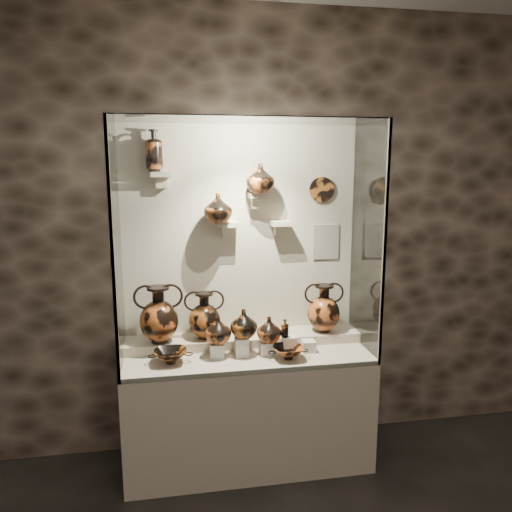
{
  "coord_description": "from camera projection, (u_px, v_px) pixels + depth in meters",
  "views": [
    {
      "loc": [
        -0.52,
        -1.05,
        2.13
      ],
      "look_at": [
        0.07,
        2.26,
        1.5
      ],
      "focal_mm": 35.0,
      "sensor_mm": 36.0,
      "label": 1
    }
  ],
  "objects": [
    {
      "name": "wall_back",
      "position": [
        240.0,
        236.0,
        3.63
      ],
      "size": [
        5.0,
        0.02,
        3.2
      ],
      "primitive_type": "cube",
      "color": "#2E241C",
      "rests_on": "ground"
    },
    {
      "name": "plinth",
      "position": [
        248.0,
        410.0,
        3.54
      ],
      "size": [
        1.7,
        0.6,
        0.8
      ],
      "primitive_type": "cube",
      "color": "beige",
      "rests_on": "floor"
    },
    {
      "name": "front_tier",
      "position": [
        248.0,
        355.0,
        3.46
      ],
      "size": [
        1.68,
        0.58,
        0.03
      ],
      "primitive_type": "cube",
      "color": "beige",
      "rests_on": "plinth"
    },
    {
      "name": "rear_tier",
      "position": [
        244.0,
        341.0,
        3.63
      ],
      "size": [
        1.7,
        0.25,
        0.1
      ],
      "primitive_type": "cube",
      "color": "beige",
      "rests_on": "plinth"
    },
    {
      "name": "back_panel",
      "position": [
        241.0,
        236.0,
        3.62
      ],
      "size": [
        1.7,
        0.03,
        1.6
      ],
      "primitive_type": "cube",
      "color": "beige",
      "rests_on": "plinth"
    },
    {
      "name": "glass_front",
      "position": [
        255.0,
        251.0,
        3.03
      ],
      "size": [
        1.7,
        0.01,
        1.6
      ],
      "primitive_type": "cube",
      "color": "white",
      "rests_on": "plinth"
    },
    {
      "name": "glass_left",
      "position": [
        116.0,
        247.0,
        3.17
      ],
      "size": [
        0.01,
        0.6,
        1.6
      ],
      "primitive_type": "cube",
      "color": "white",
      "rests_on": "plinth"
    },
    {
      "name": "glass_right",
      "position": [
        367.0,
        240.0,
        3.46
      ],
      "size": [
        0.01,
        0.6,
        1.6
      ],
      "primitive_type": "cube",
      "color": "white",
      "rests_on": "plinth"
    },
    {
      "name": "glass_top",
      "position": [
        247.0,
        120.0,
        3.17
      ],
      "size": [
        1.7,
        0.6,
        0.01
      ],
      "primitive_type": "cube",
      "color": "white",
      "rests_on": "back_panel"
    },
    {
      "name": "frame_post_left",
      "position": [
        112.0,
        255.0,
        2.89
      ],
      "size": [
        0.02,
        0.02,
        1.6
      ],
      "primitive_type": "cube",
      "color": "gray",
      "rests_on": "plinth"
    },
    {
      "name": "frame_post_right",
      "position": [
        384.0,
        247.0,
        3.18
      ],
      "size": [
        0.02,
        0.02,
        1.6
      ],
      "primitive_type": "cube",
      "color": "gray",
      "rests_on": "plinth"
    },
    {
      "name": "pedestal_a",
      "position": [
        217.0,
        351.0,
        3.36
      ],
      "size": [
        0.09,
        0.09,
        0.1
      ],
      "primitive_type": "cube",
      "color": "silver",
      "rests_on": "front_tier"
    },
    {
      "name": "pedestal_b",
      "position": [
        242.0,
        347.0,
        3.39
      ],
      "size": [
        0.09,
        0.09,
        0.13
      ],
      "primitive_type": "cube",
      "color": "silver",
      "rests_on": "front_tier"
    },
    {
      "name": "pedestal_c",
      "position": [
        266.0,
        348.0,
        3.42
      ],
      "size": [
        0.09,
        0.09,
        0.09
      ],
      "primitive_type": "cube",
      "color": "silver",
      "rests_on": "front_tier"
    },
    {
      "name": "pedestal_d",
      "position": [
        289.0,
        344.0,
        3.45
      ],
      "size": [
        0.09,
        0.09,
        0.12
      ],
      "primitive_type": "cube",
      "color": "silver",
      "rests_on": "front_tier"
    },
    {
      "name": "pedestal_e",
      "position": [
        308.0,
        346.0,
        3.48
      ],
      "size": [
        0.09,
        0.09,
        0.08
      ],
      "primitive_type": "cube",
      "color": "silver",
      "rests_on": "front_tier"
    },
    {
      "name": "bracket_ul",
      "position": [
        161.0,
        174.0,
        3.37
      ],
      "size": [
        0.14,
        0.12,
        0.04
      ],
      "primitive_type": "cube",
      "color": "beige",
      "rests_on": "back_panel"
    },
    {
      "name": "bracket_ca",
      "position": [
        228.0,
        224.0,
        3.51
      ],
      "size": [
        0.14,
        0.12,
        0.04
      ],
      "primitive_type": "cube",
      "color": "beige",
      "rests_on": "back_panel"
    },
    {
      "name": "bracket_cb",
      "position": [
        256.0,
        195.0,
        3.51
      ],
      "size": [
        0.1,
        0.12,
        0.04
      ],
      "primitive_type": "cube",
      "color": "beige",
      "rests_on": "back_panel"
    },
    {
      "name": "bracket_cc",
      "position": [
        281.0,
        223.0,
        3.58
      ],
      "size": [
        0.14,
        0.12,
        0.04
      ],
      "primitive_type": "cube",
      "color": "beige",
      "rests_on": "back_panel"
    },
    {
      "name": "amphora_left",
      "position": [
        159.0,
        314.0,
        3.43
      ],
      "size": [
        0.42,
        0.42,
        0.4
      ],
      "primitive_type": null,
      "rotation": [
        0.0,
        0.0,
        -0.38
      ],
      "color": "#B05221",
      "rests_on": "rear_tier"
    },
    {
      "name": "amphora_mid",
      "position": [
        204.0,
        315.0,
        3.52
      ],
      "size": [
        0.36,
        0.36,
        0.34
      ],
      "primitive_type": null,
      "rotation": [
        0.0,
        0.0,
        0.42
      ],
      "color": "#9C4D1B",
      "rests_on": "rear_tier"
    },
    {
      "name": "amphora_right",
      "position": [
        324.0,
        308.0,
        3.66
      ],
      "size": [
        0.33,
        0.33,
        0.36
      ],
      "primitive_type": null,
      "rotation": [
        0.0,
        0.0,
        0.17
      ],
      "color": "#B05221",
      "rests_on": "rear_tier"
    },
    {
      "name": "jug_a",
      "position": [
        218.0,
        330.0,
        3.35
      ],
      "size": [
        0.23,
        0.23,
        0.19
      ],
      "primitive_type": "imported",
      "rotation": [
        0.0,
        0.0,
        -0.38
      ],
      "color": "#B05221",
      "rests_on": "pedestal_a"
    },
    {
      "name": "jug_b",
      "position": [
        244.0,
        323.0,
        3.38
      ],
      "size": [
        0.21,
        0.21,
        0.19
      ],
      "primitive_type": "imported",
      "rotation": [
        0.0,
        0.0,
        0.13
      ],
      "color": "#9C4D1B",
      "rests_on": "pedestal_b"
    },
    {
      "name": "jug_c",
      "position": [
        269.0,
        329.0,
        3.4
      ],
      "size": [
        0.22,
        0.22,
        0.18
      ],
      "primitive_type": "imported",
      "rotation": [
        0.0,
        0.0,
        -0.38
      ],
      "color": "#B05221",
      "rests_on": "pedestal_c"
    },
    {
      "name": "lekythos_small",
      "position": [
        285.0,
        327.0,
        3.4
      ],
      "size": [
        0.07,
        0.07,
        0.14
      ],
      "primitive_type": null,
      "rotation": [
        0.0,
        0.0,
        0.19
      ],
      "color": "#9C4D1B",
      "rests_on": "pedestal_d"
    },
    {
      "name": "kylix_left",
      "position": [
        171.0,
        355.0,
        3.27
      ],
      "size": [
        0.33,
        0.3,
        0.11
      ],
      "primitive_type": null,
      "rotation": [
        0.0,
        0.0,
        -0.28
      ],
      "color": "#9C4D1B",
      "rests_on": "front_tier"
    },
    {
      "name": "kylix_right",
      "position": [
        288.0,
        351.0,
        3.35
      ],
      "size": [
        0.28,
        0.24,
        0.11
      ],
      "primitive_type": null,
      "rotation": [
        0.0,
        0.0,
        0.05
      ],
      "color": "#B05221",
      "rests_on": "front_tier"
    },
    {
      "name": "lekythos_tall",
      "position": [
        154.0,
        148.0,
        3.32
      ],
      "size": [
        0.13,
        0.13,
        0.31
      ],
      "primitive_type": null,
      "rotation": [
        0.0,
        0.0,
        0.02
      ],
      "color": "#B05221",
      "rests_on": "bracket_ul"
    },
    {
      "name": "ovoid_vase_a",
      "position": [
        218.0,
        208.0,
        3.43
      ],
      "size": [
        0.22,
        0.22,
        0.21
      ],
      "primitive_type": "imported",
      "rotation": [
        0.0,
        0.0,
        -0.1
      ],
      "color": "#9C4D1B",
      "rests_on": "bracket_ca"
    },
    {
      "name": "ovoid_vase_b",
      "position": [
        260.0,
        178.0,
        3.45
      ],
      "size": [
        0.23,
        0.23,
        0.21
      ],
      "primitive_type": "imported",
      "rotation": [
        0.0,
        0.0,
        0.17
      ],
      "color": "#9C4D1B",
      "rests_on": "bracket_cb"
    },
    {
      "name": "wall_plate",
      "position": [
        322.0,
        190.0,
        3.64
      ],
      "size": [
        0.19,
        0.02,
        0.19
      ],
      "primitive_type": "cylinder",
      "rotation": [
        1.57,
        0.0,
        0.0
      ],
      "color": "#AB5B21",
      "rests_on": "back_panel"
    },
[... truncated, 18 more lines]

